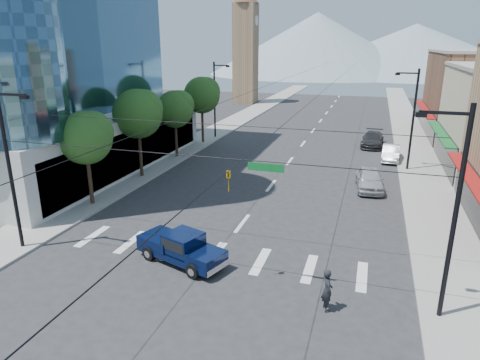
{
  "coord_description": "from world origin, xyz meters",
  "views": [
    {
      "loc": [
        7.39,
        -18.16,
        11.02
      ],
      "look_at": [
        -0.07,
        5.76,
        3.0
      ],
      "focal_mm": 32.0,
      "sensor_mm": 36.0,
      "label": 1
    }
  ],
  "objects_px": {
    "pickup_truck": "(181,247)",
    "parked_car_mid": "(391,153)",
    "parked_car_near": "(370,179)",
    "parked_car_far": "(373,139)",
    "pedestrian": "(327,290)"
  },
  "relations": [
    {
      "from": "pickup_truck",
      "to": "parked_car_mid",
      "type": "relative_size",
      "value": 1.17
    },
    {
      "from": "pickup_truck",
      "to": "parked_car_near",
      "type": "bearing_deg",
      "value": 78.21
    },
    {
      "from": "pedestrian",
      "to": "parked_car_mid",
      "type": "relative_size",
      "value": 0.43
    },
    {
      "from": "pickup_truck",
      "to": "parked_car_near",
      "type": "height_order",
      "value": "pickup_truck"
    },
    {
      "from": "pickup_truck",
      "to": "parked_car_mid",
      "type": "bearing_deg",
      "value": 85.46
    },
    {
      "from": "parked_car_near",
      "to": "parked_car_far",
      "type": "distance_m",
      "value": 15.49
    },
    {
      "from": "pedestrian",
      "to": "parked_car_far",
      "type": "relative_size",
      "value": 0.35
    },
    {
      "from": "pedestrian",
      "to": "parked_car_far",
      "type": "bearing_deg",
      "value": -25.76
    },
    {
      "from": "parked_car_near",
      "to": "parked_car_far",
      "type": "xyz_separation_m",
      "value": [
        0.0,
        15.49,
        -0.04
      ]
    },
    {
      "from": "pickup_truck",
      "to": "parked_car_far",
      "type": "distance_m",
      "value": 32.13
    },
    {
      "from": "pedestrian",
      "to": "parked_car_mid",
      "type": "bearing_deg",
      "value": -30.07
    },
    {
      "from": "parked_car_mid",
      "to": "pedestrian",
      "type": "bearing_deg",
      "value": -94.24
    },
    {
      "from": "parked_car_far",
      "to": "pickup_truck",
      "type": "bearing_deg",
      "value": -103.41
    },
    {
      "from": "pickup_truck",
      "to": "pedestrian",
      "type": "height_order",
      "value": "pedestrian"
    },
    {
      "from": "pickup_truck",
      "to": "parked_car_near",
      "type": "xyz_separation_m",
      "value": [
        9.17,
        15.3,
        -0.05
      ]
    }
  ]
}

